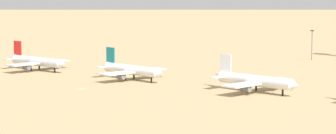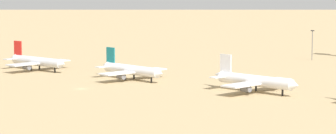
{
  "view_description": "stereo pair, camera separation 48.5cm",
  "coord_description": "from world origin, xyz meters",
  "px_view_note": "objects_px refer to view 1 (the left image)",
  "views": [
    {
      "loc": [
        183.44,
        -211.44,
        40.0
      ],
      "look_at": [
        16.2,
        32.54,
        6.0
      ],
      "focal_mm": 82.22,
      "sensor_mm": 36.0,
      "label": 1
    },
    {
      "loc": [
        183.84,
        -211.16,
        40.0
      ],
      "look_at": [
        16.2,
        32.54,
        6.0
      ],
      "focal_mm": 82.22,
      "sensor_mm": 36.0,
      "label": 2
    }
  ],
  "objects_px": {
    "light_pole_mid": "(312,43)",
    "parked_jet_white_5": "(254,81)",
    "parked_jet_red_3": "(37,61)",
    "parked_jet_teal_4": "(131,70)"
  },
  "relations": [
    {
      "from": "light_pole_mid",
      "to": "parked_jet_white_5",
      "type": "bearing_deg",
      "value": -76.05
    },
    {
      "from": "parked_jet_red_3",
      "to": "light_pole_mid",
      "type": "height_order",
      "value": "light_pole_mid"
    },
    {
      "from": "light_pole_mid",
      "to": "parked_jet_red_3",
      "type": "bearing_deg",
      "value": -126.91
    },
    {
      "from": "parked_jet_red_3",
      "to": "light_pole_mid",
      "type": "bearing_deg",
      "value": 60.09
    },
    {
      "from": "parked_jet_red_3",
      "to": "parked_jet_teal_4",
      "type": "bearing_deg",
      "value": 5.29
    },
    {
      "from": "parked_jet_teal_4",
      "to": "light_pole_mid",
      "type": "xyz_separation_m",
      "value": [
        28.42,
        110.4,
        4.63
      ]
    },
    {
      "from": "parked_jet_teal_4",
      "to": "parked_jet_white_5",
      "type": "xyz_separation_m",
      "value": [
        56.35,
        -2.08,
        0.14
      ]
    },
    {
      "from": "parked_jet_red_3",
      "to": "parked_jet_teal_4",
      "type": "xyz_separation_m",
      "value": [
        53.31,
        -1.59,
        -0.05
      ]
    },
    {
      "from": "parked_jet_white_5",
      "to": "light_pole_mid",
      "type": "bearing_deg",
      "value": 114.78
    },
    {
      "from": "parked_jet_teal_4",
      "to": "parked_jet_white_5",
      "type": "distance_m",
      "value": 56.39
    }
  ]
}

